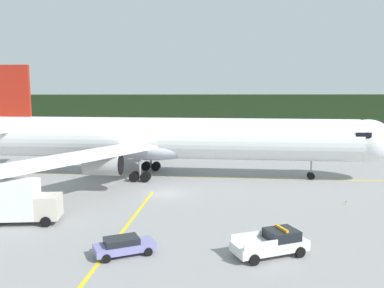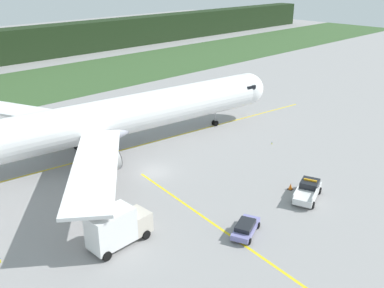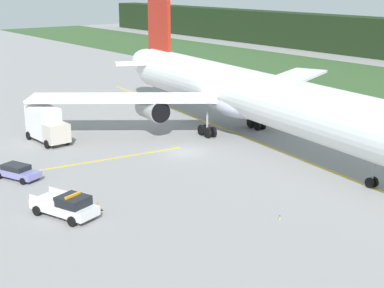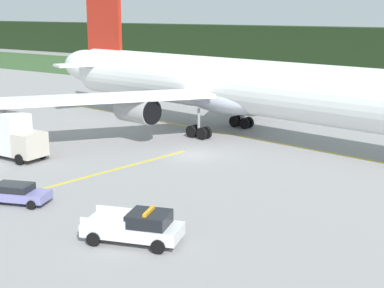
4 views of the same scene
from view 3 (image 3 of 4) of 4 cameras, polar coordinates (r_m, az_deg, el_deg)
The scene contains 10 objects.
ground at distance 59.40m, azimuth -0.80°, elevation -0.77°, with size 320.00×320.00×0.00m, color gray.
taxiway_centerline_main at distance 64.47m, azimuth 5.68°, elevation 0.51°, with size 75.59×0.30×0.01m, color yellow.
taxiway_centerline_spur at distance 55.28m, azimuth -15.91°, elevation -2.69°, with size 32.26×0.30×0.01m, color yellow.
airliner at distance 63.82m, azimuth 5.48°, elevation 4.91°, with size 57.17×43.22×14.52m.
ops_pickup_truck at distance 44.15m, azimuth -12.36°, elevation -5.97°, with size 5.74×3.76×1.94m.
catering_truck at distance 64.55m, azimuth -14.25°, elevation 1.89°, with size 6.21×2.89×3.95m.
staff_car at distance 53.53m, azimuth -16.92°, elevation -2.60°, with size 4.57×3.17×1.30m.
apron_cone at distance 45.07m, azimuth -9.31°, elevation -6.08°, with size 0.59×0.59×0.74m.
taxiway_edge_light_east at distance 43.34m, azimuth 8.69°, elevation -7.19°, with size 0.12×0.12×0.38m.
taxiway_edge_light_west at distance 74.88m, azimuth -13.43°, elevation 2.53°, with size 0.12×0.12×0.48m.
Camera 3 is at (45.82, -33.69, 17.14)m, focal length 53.82 mm.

